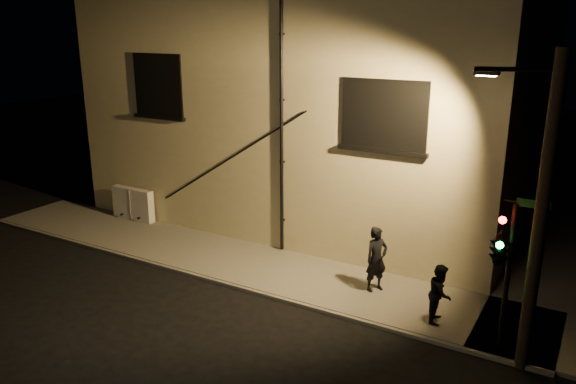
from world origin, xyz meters
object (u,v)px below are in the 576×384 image
Objects in this scene: utility_cabinet at (133,204)px; pedestrian_b at (440,293)px; pedestrian_a at (376,259)px; traffic_signal at (500,248)px; streetlamp_pole at (537,208)px.

utility_cabinet is 12.72m from pedestrian_b.
traffic_signal is at bearing -78.08° from pedestrian_a.
traffic_signal is 1.35m from streetlamp_pole.
streetlamp_pole is (2.07, -0.83, 2.86)m from pedestrian_b.
pedestrian_b is (12.59, -1.82, 0.15)m from utility_cabinet.
pedestrian_a is 0.27× the size of streetlamp_pole.
utility_cabinet is 14.31m from traffic_signal.
pedestrian_b is at bearing -78.18° from pedestrian_a.
streetlamp_pole is at bearing -10.25° from utility_cabinet.
pedestrian_a is at bearing -5.37° from utility_cabinet.
pedestrian_a is 0.52× the size of traffic_signal.
streetlamp_pole is (4.14, -1.66, 2.68)m from pedestrian_a.
utility_cabinet is at bearing 118.39° from pedestrian_a.
pedestrian_b is at bearing -8.24° from utility_cabinet.
streetlamp_pole reaches higher than pedestrian_b.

